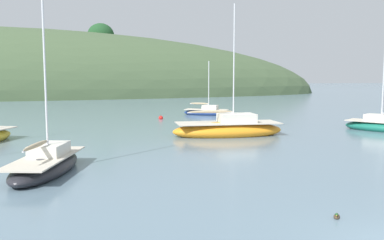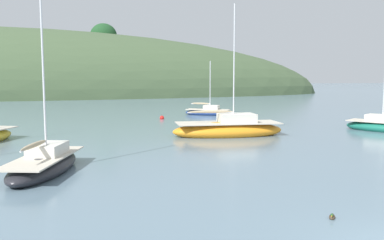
{
  "view_description": "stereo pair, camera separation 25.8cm",
  "coord_description": "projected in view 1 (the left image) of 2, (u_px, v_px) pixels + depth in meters",
  "views": [
    {
      "loc": [
        -8.02,
        -7.39,
        4.25
      ],
      "look_at": [
        0.0,
        20.0,
        1.2
      ],
      "focal_mm": 38.71,
      "sensor_mm": 36.0,
      "label": 1
    },
    {
      "loc": [
        -7.77,
        -7.46,
        4.25
      ],
      "look_at": [
        0.0,
        20.0,
        1.2
      ],
      "focal_mm": 38.71,
      "sensor_mm": 36.0,
      "label": 2
    }
  ],
  "objects": [
    {
      "name": "duck_lone_right",
      "position": [
        337.0,
        216.0,
        12.41
      ],
      "size": [
        0.35,
        0.38,
        0.24
      ],
      "color": "#473828",
      "rests_on": "ground"
    },
    {
      "name": "sailboat_red_portside",
      "position": [
        46.0,
        164.0,
        18.14
      ],
      "size": [
        3.8,
        6.33,
        8.47
      ],
      "color": "#232328",
      "rests_on": "ground"
    },
    {
      "name": "mooring_buoy_channel",
      "position": [
        161.0,
        118.0,
        40.76
      ],
      "size": [
        0.44,
        0.44,
        0.54
      ],
      "color": "red",
      "rests_on": "ground"
    },
    {
      "name": "sailboat_teal_outer",
      "position": [
        229.0,
        129.0,
        29.49
      ],
      "size": [
        8.2,
        3.49,
        9.53
      ],
      "color": "orange",
      "rests_on": "ground"
    },
    {
      "name": "sailboat_blue_center",
      "position": [
        207.0,
        112.0,
        45.15
      ],
      "size": [
        5.19,
        4.18,
        6.03
      ],
      "color": "navy",
      "rests_on": "ground"
    }
  ]
}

